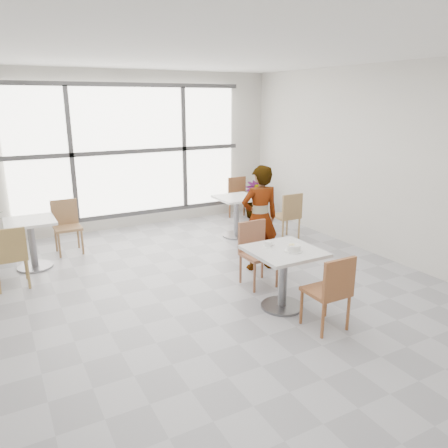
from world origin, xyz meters
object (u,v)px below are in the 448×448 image
chair_near (331,288)px  bg_table_right (237,211)px  main_table (284,267)px  chair_far (256,249)px  bg_chair_right_near (288,213)px  oatmeal_bowl (294,248)px  plant_right (255,200)px  coffee_cup (268,244)px  bg_table_left (32,237)px  bg_chair_left_far (66,223)px  bg_chair_right_far (239,195)px  bg_chair_left_near (10,254)px  person (260,218)px

chair_near → bg_table_right: chair_near is taller
main_table → chair_near: size_ratio=0.92×
chair_far → bg_chair_right_near: size_ratio=1.00×
bg_table_right → chair_near: bearing=-103.4°
main_table → oatmeal_bowl: bearing=-60.2°
plant_right → coffee_cup: bearing=-120.5°
bg_table_left → bg_table_right: same height
main_table → bg_chair_left_far: 3.90m
bg_chair_left_far → bg_chair_right_near: same height
oatmeal_bowl → bg_chair_right_near: bg_chair_right_near is taller
chair_near → oatmeal_bowl: (-0.07, 0.59, 0.29)m
chair_far → plant_right: (1.86, 2.93, -0.11)m
main_table → bg_table_right: same height
oatmeal_bowl → bg_chair_left_far: size_ratio=0.24×
chair_far → bg_table_left: chair_far is taller
chair_far → bg_chair_right_far: bearing=63.2°
bg_table_right → bg_chair_right_near: 0.95m
chair_far → coffee_cup: chair_far is taller
bg_chair_left_far → plant_right: 3.93m
coffee_cup → plant_right: size_ratio=0.20×
oatmeal_bowl → bg_chair_right_near: size_ratio=0.24×
bg_table_right → bg_chair_left_far: bearing=167.9°
main_table → oatmeal_bowl: size_ratio=3.81×
chair_far → chair_near: bearing=-89.1°
chair_near → plant_right: bearing=-112.7°
bg_chair_right_far → chair_far: bearing=-116.8°
oatmeal_bowl → bg_table_left: bearing=131.1°
bg_chair_left_far → bg_chair_right_far: same height
bg_table_left → bg_chair_right_near: size_ratio=0.86×
chair_near → oatmeal_bowl: bearing=-83.0°
main_table → bg_chair_right_far: 4.20m
bg_chair_left_near → bg_table_left: bearing=-115.5°
main_table → bg_chair_right_near: (1.64, 2.10, -0.02)m
chair_far → bg_chair_left_far: same height
oatmeal_bowl → bg_table_left: 3.94m
person → bg_table_right: 1.65m
chair_near → plant_right: (1.84, 4.41, -0.11)m
oatmeal_bowl → person: (0.39, 1.31, -0.01)m
bg_table_left → bg_table_right: (3.48, -0.11, 0.00)m
chair_near → chair_far: same height
bg_chair_right_far → bg_chair_left_far: bearing=-172.5°
oatmeal_bowl → bg_table_right: size_ratio=0.28×
person → plant_right: bearing=-112.4°
bg_table_left → plant_right: plant_right is taller
person → bg_table_right: bearing=-99.2°
chair_near → oatmeal_bowl: size_ratio=4.14×
chair_near → bg_chair_left_near: size_ratio=1.00×
oatmeal_bowl → chair_near: bearing=-83.0°
bg_table_right → bg_chair_left_near: size_ratio=0.86×
coffee_cup → person: bearing=61.7°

